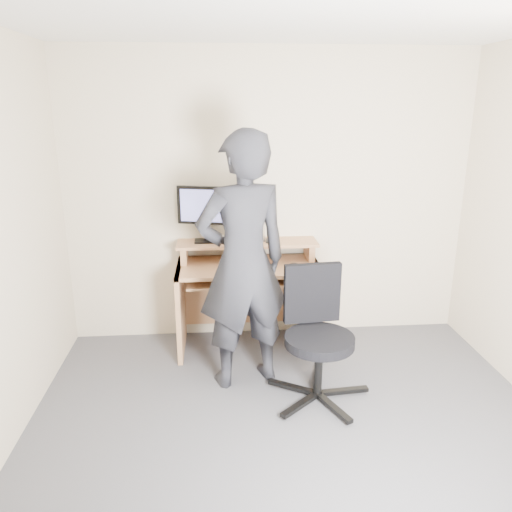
{
  "coord_description": "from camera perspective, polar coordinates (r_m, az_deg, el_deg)",
  "views": [
    {
      "loc": [
        -0.46,
        -2.51,
        2.05
      ],
      "look_at": [
        -0.17,
        1.05,
        0.95
      ],
      "focal_mm": 35.0,
      "sensor_mm": 36.0,
      "label": 1
    }
  ],
  "objects": [
    {
      "name": "ground",
      "position": [
        3.27,
        4.83,
        -21.75
      ],
      "size": [
        3.5,
        3.5,
        0.0
      ],
      "primitive_type": "plane",
      "color": "#57575C",
      "rests_on": "ground"
    },
    {
      "name": "back_wall",
      "position": [
        4.36,
        1.5,
        6.55
      ],
      "size": [
        3.5,
        0.02,
        2.5
      ],
      "primitive_type": "cube",
      "color": "beige",
      "rests_on": "ground"
    },
    {
      "name": "ceiling",
      "position": [
        2.59,
        6.37,
        27.04
      ],
      "size": [
        3.5,
        3.5,
        0.02
      ],
      "primitive_type": "cube",
      "color": "white",
      "rests_on": "back_wall"
    },
    {
      "name": "desk",
      "position": [
        4.31,
        -0.91,
        -3.25
      ],
      "size": [
        1.2,
        0.6,
        0.91
      ],
      "color": "tan",
      "rests_on": "ground"
    },
    {
      "name": "monitor",
      "position": [
        4.22,
        -5.66,
        5.36
      ],
      "size": [
        0.49,
        0.16,
        0.48
      ],
      "rotation": [
        0.0,
        0.0,
        -0.26
      ],
      "color": "black",
      "rests_on": "desk"
    },
    {
      "name": "external_drive",
      "position": [
        4.26,
        -0.58,
        3.01
      ],
      "size": [
        0.09,
        0.14,
        0.2
      ],
      "primitive_type": "cube",
      "rotation": [
        0.0,
        0.0,
        0.14
      ],
      "color": "black",
      "rests_on": "desk"
    },
    {
      "name": "travel_mug",
      "position": [
        4.26,
        0.55,
        2.83
      ],
      "size": [
        0.1,
        0.1,
        0.18
      ],
      "primitive_type": "cylinder",
      "rotation": [
        0.0,
        0.0,
        0.27
      ],
      "color": "silver",
      "rests_on": "desk"
    },
    {
      "name": "smartphone",
      "position": [
        4.29,
        1.61,
        1.77
      ],
      "size": [
        0.08,
        0.14,
        0.01
      ],
      "primitive_type": "cube",
      "rotation": [
        0.0,
        0.0,
        -0.13
      ],
      "color": "black",
      "rests_on": "desk"
    },
    {
      "name": "charger",
      "position": [
        4.16,
        -2.43,
        1.48
      ],
      "size": [
        0.05,
        0.04,
        0.03
      ],
      "primitive_type": "cube",
      "rotation": [
        0.0,
        0.0,
        -0.02
      ],
      "color": "black",
      "rests_on": "desk"
    },
    {
      "name": "headphones",
      "position": [
        4.29,
        -3.85,
        1.8
      ],
      "size": [
        0.2,
        0.2,
        0.06
      ],
      "primitive_type": "torus",
      "rotation": [
        0.26,
        0.0,
        0.31
      ],
      "color": "silver",
      "rests_on": "desk"
    },
    {
      "name": "keyboard",
      "position": [
        4.11,
        -2.42,
        -2.56
      ],
      "size": [
        0.49,
        0.34,
        0.03
      ],
      "primitive_type": "cube",
      "rotation": [
        0.0,
        0.0,
        -0.37
      ],
      "color": "black",
      "rests_on": "desk"
    },
    {
      "name": "mouse",
      "position": [
        4.11,
        4.35,
        -1.07
      ],
      "size": [
        0.1,
        0.07,
        0.04
      ],
      "primitive_type": "ellipsoid",
      "rotation": [
        0.0,
        0.0,
        0.07
      ],
      "color": "black",
      "rests_on": "desk"
    },
    {
      "name": "office_chair",
      "position": [
        3.6,
        6.95,
        -8.38
      ],
      "size": [
        0.72,
        0.74,
        0.93
      ],
      "rotation": [
        0.0,
        0.0,
        0.09
      ],
      "color": "black",
      "rests_on": "ground"
    },
    {
      "name": "person",
      "position": [
        3.59,
        -1.51,
        -0.78
      ],
      "size": [
        0.8,
        0.64,
        1.89
      ],
      "primitive_type": "imported",
      "rotation": [
        0.0,
        0.0,
        3.45
      ],
      "color": "black",
      "rests_on": "ground"
    }
  ]
}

